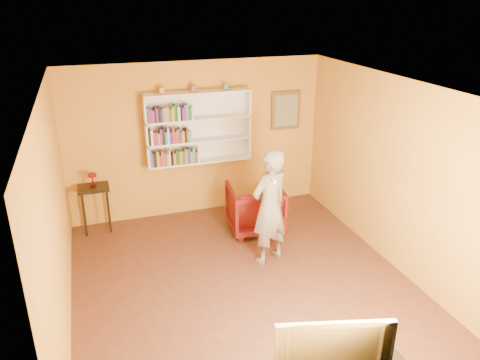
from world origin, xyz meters
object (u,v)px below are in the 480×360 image
ruby_lustre (92,176)px  television (331,342)px  armchair (255,208)px  person (270,207)px  console_table (94,194)px  bookshelf (198,127)px

ruby_lustre → television: size_ratio=0.23×
armchair → person: bearing=88.0°
console_table → television: (1.87, -4.50, 0.17)m
armchair → television: 3.76m
bookshelf → person: bearing=-73.7°
bookshelf → person: size_ratio=1.03×
bookshelf → television: bookshelf is taller
person → television: size_ratio=1.66×
console_table → armchair: size_ratio=0.91×
bookshelf → ruby_lustre: (-1.81, -0.16, -0.62)m
person → console_table: bearing=-59.3°
bookshelf → console_table: (-1.81, -0.16, -0.93)m
person → television: (-0.50, -2.73, -0.04)m
console_table → ruby_lustre: size_ratio=3.30×
person → armchair: bearing=-120.6°
bookshelf → ruby_lustre: size_ratio=7.41×
console_table → ruby_lustre: (-0.00, 0.00, 0.31)m
ruby_lustre → armchair: (2.51, -0.81, -0.58)m
ruby_lustre → television: bearing=-67.4°
console_table → ruby_lustre: 0.31m
armchair → bookshelf: bearing=-48.2°
console_table → armchair: same height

